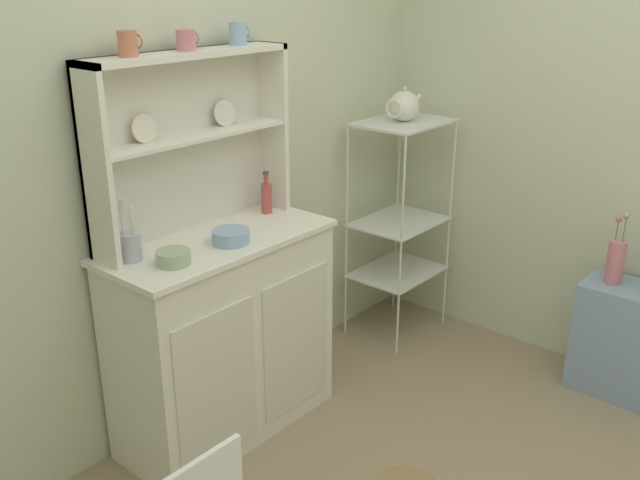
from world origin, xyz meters
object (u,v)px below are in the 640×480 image
object	(u,v)px
jam_bottle	(266,197)
flower_vase	(616,260)
bowl_mixing_large	(173,258)
hutch_shelf_unit	(186,130)
hutch_cabinet	(224,335)
cup_terracotta_0	(128,44)
porcelain_teapot	(404,106)
utensil_jar	(131,246)
bakers_rack	(400,205)
side_shelf_blue	(629,342)

from	to	relation	value
jam_bottle	flower_vase	bearing A→B (deg)	-48.70
bowl_mixing_large	flower_vase	xyz separation A→B (m)	(1.74, -1.07, -0.27)
hutch_shelf_unit	jam_bottle	size ratio (longest dim) A/B	4.83
hutch_cabinet	cup_terracotta_0	xyz separation A→B (m)	(-0.27, 0.12, 1.23)
porcelain_teapot	flower_vase	bearing A→B (deg)	-80.52
hutch_shelf_unit	flower_vase	xyz separation A→B (m)	(1.45, -1.31, -0.67)
porcelain_teapot	hutch_cabinet	bearing A→B (deg)	178.35
hutch_cabinet	flower_vase	size ratio (longest dim) A/B	2.80
utensil_jar	porcelain_teapot	world-z (taller)	porcelain_teapot
bakers_rack	bowl_mixing_large	world-z (taller)	bakers_rack
bowl_mixing_large	porcelain_teapot	size ratio (longest dim) A/B	0.52
bakers_rack	cup_terracotta_0	size ratio (longest dim) A/B	13.21
bowl_mixing_large	jam_bottle	bearing A→B (deg)	13.62
bakers_rack	cup_terracotta_0	distance (m)	1.81
hutch_shelf_unit	side_shelf_blue	size ratio (longest dim) A/B	1.67
cup_terracotta_0	jam_bottle	size ratio (longest dim) A/B	0.48
cup_terracotta_0	utensil_jar	size ratio (longest dim) A/B	0.36
hutch_shelf_unit	jam_bottle	bearing A→B (deg)	-11.91
bakers_rack	porcelain_teapot	xyz separation A→B (m)	(-0.00, 0.00, 0.54)
side_shelf_blue	porcelain_teapot	size ratio (longest dim) A/B	2.24
bowl_mixing_large	utensil_jar	bearing A→B (deg)	117.31
cup_terracotta_0	bowl_mixing_large	bearing A→B (deg)	-97.22
hutch_cabinet	porcelain_teapot	world-z (taller)	porcelain_teapot
bowl_mixing_large	porcelain_teapot	world-z (taller)	porcelain_teapot
jam_bottle	flower_vase	world-z (taller)	jam_bottle
hutch_shelf_unit	cup_terracotta_0	world-z (taller)	cup_terracotta_0
cup_terracotta_0	flower_vase	xyz separation A→B (m)	(1.71, -1.27, -1.03)
cup_terracotta_0	utensil_jar	bearing A→B (deg)	-156.69
hutch_cabinet	bakers_rack	size ratio (longest dim) A/B	0.82
cup_terracotta_0	bowl_mixing_large	xyz separation A→B (m)	(-0.02, -0.20, -0.76)
side_shelf_blue	utensil_jar	bearing A→B (deg)	143.57
porcelain_teapot	jam_bottle	bearing A→B (deg)	172.19
bakers_rack	jam_bottle	bearing A→B (deg)	172.21
side_shelf_blue	flower_vase	size ratio (longest dim) A/B	1.56
hutch_cabinet	hutch_shelf_unit	distance (m)	0.89
jam_bottle	utensil_jar	xyz separation A→B (m)	(-0.74, -0.01, -0.02)
side_shelf_blue	hutch_cabinet	bearing A→B (deg)	138.91
cup_terracotta_0	flower_vase	distance (m)	2.37
jam_bottle	porcelain_teapot	bearing A→B (deg)	-7.81
bakers_rack	side_shelf_blue	bearing A→B (deg)	-81.51
bowl_mixing_large	jam_bottle	xyz separation A→B (m)	(0.66, 0.16, 0.05)
side_shelf_blue	bowl_mixing_large	distance (m)	2.21
side_shelf_blue	bowl_mixing_large	size ratio (longest dim) A/B	4.28
bakers_rack	jam_bottle	size ratio (longest dim) A/B	6.29
bakers_rack	utensil_jar	bearing A→B (deg)	176.00
side_shelf_blue	flower_vase	bearing A→B (deg)	89.93
side_shelf_blue	jam_bottle	xyz separation A→B (m)	(-1.08, 1.35, 0.71)
hutch_shelf_unit	bakers_rack	xyz separation A→B (m)	(1.26, -0.20, -0.59)
hutch_cabinet	side_shelf_blue	xyz separation A→B (m)	(1.45, -1.26, -0.19)
jam_bottle	utensil_jar	bearing A→B (deg)	-179.35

